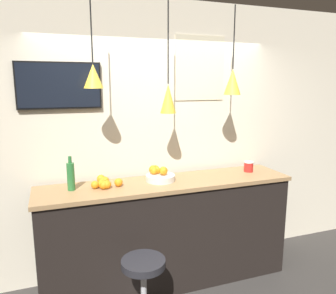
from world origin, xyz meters
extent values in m
cube|color=beige|center=(0.00, 1.06, 1.45)|extent=(8.00, 0.06, 2.90)
cube|color=black|center=(0.00, 0.67, 0.53)|extent=(2.51, 0.53, 1.05)
cube|color=#99754C|center=(0.00, 0.67, 1.07)|extent=(2.55, 0.57, 0.04)
cylinder|color=#232328|center=(-0.42, 0.08, 0.61)|extent=(0.36, 0.36, 0.06)
cylinder|color=beige|center=(-0.06, 0.72, 1.12)|extent=(0.29, 0.29, 0.06)
sphere|color=orange|center=(-0.12, 0.76, 1.19)|extent=(0.08, 0.08, 0.08)
sphere|color=orange|center=(-0.09, 0.80, 1.19)|extent=(0.08, 0.08, 0.08)
sphere|color=orange|center=(-0.12, 0.79, 1.20)|extent=(0.09, 0.09, 0.09)
sphere|color=orange|center=(-0.04, 0.70, 1.20)|extent=(0.09, 0.09, 0.09)
sphere|color=orange|center=(-0.08, 0.77, 1.19)|extent=(0.07, 0.07, 0.07)
sphere|color=orange|center=(-0.61, 0.64, 1.13)|extent=(0.08, 0.08, 0.08)
sphere|color=orange|center=(-0.71, 0.68, 1.13)|extent=(0.07, 0.07, 0.07)
sphere|color=orange|center=(-0.64, 0.64, 1.13)|extent=(0.07, 0.07, 0.07)
sphere|color=orange|center=(-0.64, 0.72, 1.13)|extent=(0.08, 0.08, 0.08)
sphere|color=orange|center=(-0.63, 0.84, 1.13)|extent=(0.08, 0.08, 0.08)
sphere|color=orange|center=(-0.61, 0.65, 1.13)|extent=(0.08, 0.08, 0.08)
sphere|color=orange|center=(-0.61, 0.77, 1.13)|extent=(0.08, 0.08, 0.08)
sphere|color=orange|center=(-0.65, 0.68, 1.13)|extent=(0.07, 0.07, 0.07)
sphere|color=orange|center=(-0.50, 0.67, 1.13)|extent=(0.08, 0.08, 0.08)
cylinder|color=#286B33|center=(-0.92, 0.72, 1.22)|extent=(0.07, 0.07, 0.25)
cylinder|color=#286B33|center=(-0.92, 0.72, 1.38)|extent=(0.03, 0.03, 0.06)
cylinder|color=red|center=(0.97, 0.72, 1.14)|extent=(0.10, 0.10, 0.10)
cylinder|color=white|center=(0.97, 0.72, 1.20)|extent=(0.10, 0.10, 0.01)
cylinder|color=black|center=(-0.69, 0.66, 2.51)|extent=(0.01, 0.01, 0.58)
cone|color=gold|center=(-0.69, 0.66, 2.11)|extent=(0.17, 0.17, 0.21)
sphere|color=#F9EFCC|center=(-0.69, 0.66, 2.03)|extent=(0.04, 0.04, 0.04)
cylinder|color=black|center=(0.00, 0.66, 2.42)|extent=(0.01, 0.01, 0.75)
cone|color=gold|center=(0.00, 0.66, 1.91)|extent=(0.15, 0.15, 0.27)
sphere|color=#F9EFCC|center=(0.00, 0.66, 1.79)|extent=(0.04, 0.04, 0.04)
cylinder|color=black|center=(0.69, 0.66, 2.50)|extent=(0.01, 0.01, 0.61)
cone|color=gold|center=(0.69, 0.66, 2.07)|extent=(0.17, 0.17, 0.26)
sphere|color=#F9EFCC|center=(0.69, 0.66, 1.96)|extent=(0.04, 0.04, 0.04)
cube|color=black|center=(-0.96, 1.01, 2.03)|extent=(0.77, 0.04, 0.44)
cube|color=black|center=(-0.96, 0.99, 2.03)|extent=(0.74, 0.01, 0.41)
cube|color=beige|center=(0.50, 1.02, 2.21)|extent=(0.57, 0.01, 0.69)
camera|label=1|loc=(-1.06, -2.28, 2.05)|focal=35.00mm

